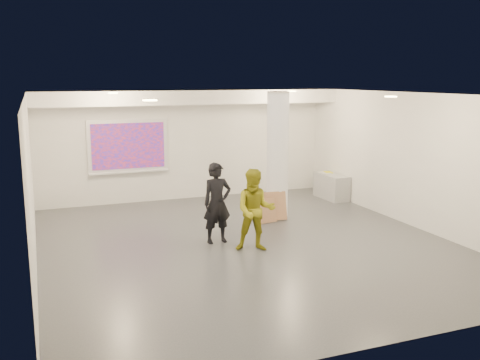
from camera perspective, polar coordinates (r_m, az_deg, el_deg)
name	(u,v)px	position (r m, az deg, el deg)	size (l,w,h in m)	color
floor	(247,244)	(10.91, 0.76, -6.83)	(8.00, 9.00, 0.01)	#3A3E42
ceiling	(247,94)	(10.40, 0.80, 9.12)	(8.00, 9.00, 0.01)	silver
wall_back	(186,145)	(14.78, -5.73, 3.76)	(8.00, 0.01, 3.00)	silver
wall_front	(386,232)	(6.69, 15.32, -5.32)	(8.00, 0.01, 3.00)	silver
wall_left	(31,186)	(9.82, -21.44, -0.57)	(0.01, 9.00, 3.00)	silver
wall_right	(413,160)	(12.58, 17.96, 2.04)	(0.01, 9.00, 3.00)	silver
soffit_band	(191,97)	(14.15, -5.24, 8.82)	(8.00, 1.10, 0.36)	white
downlight_nw	(113,93)	(12.27, -13.40, 9.01)	(0.22, 0.22, 0.02)	#FFEA91
downlight_ne	(292,91)	(13.58, 5.56, 9.40)	(0.22, 0.22, 0.02)	#FFEA91
downlight_sw	(150,100)	(8.32, -9.58, 8.38)	(0.22, 0.22, 0.02)	#FFEA91
downlight_se	(391,97)	(10.17, 15.79, 8.56)	(0.22, 0.22, 0.02)	#FFEA91
column	(278,155)	(12.78, 4.03, 2.67)	(0.52, 0.52, 3.00)	white
projection_screen	(128,147)	(14.40, -11.85, 3.50)	(2.10, 0.13, 1.42)	white
credenza	(331,186)	(15.04, 9.72, -0.68)	(0.49, 1.18, 0.69)	#989B9D
papers_stack	(326,172)	(15.18, 9.14, 0.80)	(0.27, 0.35, 0.02)	silver
postit_pad	(328,172)	(15.19, 9.37, 0.81)	(0.19, 0.26, 0.03)	#DDDB05
cardboard_back	(273,206)	(12.64, 3.59, -2.80)	(0.62, 0.06, 0.68)	#9B6E4B
cardboard_front	(266,211)	(12.40, 2.83, -3.32)	(0.51, 0.05, 0.56)	#9B6E4B
woman	(217,203)	(10.82, -2.45, -2.48)	(0.60, 0.39, 1.64)	black
man	(255,210)	(10.32, 1.64, -3.24)	(0.78, 0.61, 1.61)	olive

